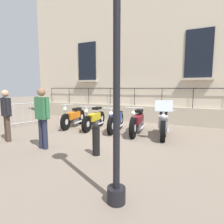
{
  "coord_description": "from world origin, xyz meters",
  "views": [
    {
      "loc": [
        6.63,
        3.09,
        1.71
      ],
      "look_at": [
        0.14,
        0.0,
        0.8
      ],
      "focal_mm": 30.11,
      "sensor_mm": 36.0,
      "label": 1
    }
  ],
  "objects_px": {
    "bollard": "(96,139)",
    "pedestrian_standing": "(42,115)",
    "motorcycle_silver": "(163,124)",
    "motorcycle_maroon": "(137,122)",
    "motorcycle_orange": "(74,117)",
    "crowd_barrier": "(27,113)",
    "pedestrian_walking": "(6,113)",
    "lamppost": "(117,24)",
    "motorcycle_blue": "(116,120)",
    "motorcycle_yellow": "(94,119)"
  },
  "relations": [
    {
      "from": "motorcycle_blue",
      "to": "motorcycle_maroon",
      "type": "bearing_deg",
      "value": 87.07
    },
    {
      "from": "bollard",
      "to": "pedestrian_walking",
      "type": "relative_size",
      "value": 0.5
    },
    {
      "from": "motorcycle_orange",
      "to": "pedestrian_standing",
      "type": "bearing_deg",
      "value": 20.84
    },
    {
      "from": "motorcycle_silver",
      "to": "bollard",
      "type": "relative_size",
      "value": 2.34
    },
    {
      "from": "motorcycle_silver",
      "to": "crowd_barrier",
      "type": "distance_m",
      "value": 6.1
    },
    {
      "from": "lamppost",
      "to": "pedestrian_standing",
      "type": "bearing_deg",
      "value": -116.3
    },
    {
      "from": "bollard",
      "to": "pedestrian_walking",
      "type": "distance_m",
      "value": 3.29
    },
    {
      "from": "bollard",
      "to": "motorcycle_silver",
      "type": "bearing_deg",
      "value": 154.98
    },
    {
      "from": "motorcycle_orange",
      "to": "pedestrian_walking",
      "type": "xyz_separation_m",
      "value": [
        2.81,
        -0.53,
        0.51
      ]
    },
    {
      "from": "lamppost",
      "to": "crowd_barrier",
      "type": "relative_size",
      "value": 2.23
    },
    {
      "from": "motorcycle_orange",
      "to": "motorcycle_maroon",
      "type": "distance_m",
      "value": 2.94
    },
    {
      "from": "pedestrian_walking",
      "to": "crowd_barrier",
      "type": "bearing_deg",
      "value": -142.74
    },
    {
      "from": "bollard",
      "to": "pedestrian_walking",
      "type": "xyz_separation_m",
      "value": [
        0.12,
        -3.24,
        0.52
      ]
    },
    {
      "from": "motorcycle_silver",
      "to": "pedestrian_walking",
      "type": "bearing_deg",
      "value": -58.6
    },
    {
      "from": "pedestrian_walking",
      "to": "motorcycle_maroon",
      "type": "bearing_deg",
      "value": 129.36
    },
    {
      "from": "motorcycle_silver",
      "to": "bollard",
      "type": "height_order",
      "value": "motorcycle_silver"
    },
    {
      "from": "bollard",
      "to": "pedestrian_walking",
      "type": "bearing_deg",
      "value": -87.88
    },
    {
      "from": "pedestrian_standing",
      "to": "motorcycle_blue",
      "type": "bearing_deg",
      "value": 162.45
    },
    {
      "from": "motorcycle_maroon",
      "to": "lamppost",
      "type": "height_order",
      "value": "lamppost"
    },
    {
      "from": "lamppost",
      "to": "motorcycle_silver",
      "type": "bearing_deg",
      "value": -178.86
    },
    {
      "from": "motorcycle_blue",
      "to": "motorcycle_yellow",
      "type": "bearing_deg",
      "value": -88.91
    },
    {
      "from": "motorcycle_yellow",
      "to": "motorcycle_maroon",
      "type": "height_order",
      "value": "motorcycle_maroon"
    },
    {
      "from": "crowd_barrier",
      "to": "pedestrian_walking",
      "type": "distance_m",
      "value": 2.69
    },
    {
      "from": "motorcycle_silver",
      "to": "pedestrian_standing",
      "type": "xyz_separation_m",
      "value": [
        2.79,
        -2.83,
        0.54
      ]
    },
    {
      "from": "motorcycle_silver",
      "to": "bollard",
      "type": "xyz_separation_m",
      "value": [
        2.6,
        -1.21,
        -0.03
      ]
    },
    {
      "from": "motorcycle_blue",
      "to": "pedestrian_standing",
      "type": "distance_m",
      "value": 3.15
    },
    {
      "from": "motorcycle_yellow",
      "to": "pedestrian_walking",
      "type": "relative_size",
      "value": 1.27
    },
    {
      "from": "motorcycle_silver",
      "to": "pedestrian_standing",
      "type": "distance_m",
      "value": 4.01
    },
    {
      "from": "pedestrian_standing",
      "to": "motorcycle_silver",
      "type": "bearing_deg",
      "value": 134.53
    },
    {
      "from": "motorcycle_silver",
      "to": "crowd_barrier",
      "type": "height_order",
      "value": "motorcycle_silver"
    },
    {
      "from": "motorcycle_blue",
      "to": "motorcycle_silver",
      "type": "bearing_deg",
      "value": 84.91
    },
    {
      "from": "motorcycle_maroon",
      "to": "motorcycle_orange",
      "type": "bearing_deg",
      "value": -89.41
    },
    {
      "from": "motorcycle_orange",
      "to": "motorcycle_yellow",
      "type": "distance_m",
      "value": 1.02
    },
    {
      "from": "motorcycle_blue",
      "to": "crowd_barrier",
      "type": "xyz_separation_m",
      "value": [
        0.77,
        -4.17,
        0.13
      ]
    },
    {
      "from": "crowd_barrier",
      "to": "pedestrian_walking",
      "type": "relative_size",
      "value": 1.08
    },
    {
      "from": "motorcycle_maroon",
      "to": "bollard",
      "type": "bearing_deg",
      "value": -4.69
    },
    {
      "from": "motorcycle_blue",
      "to": "bollard",
      "type": "xyz_separation_m",
      "value": [
        2.77,
        0.69,
        -0.01
      ]
    },
    {
      "from": "motorcycle_silver",
      "to": "lamppost",
      "type": "relative_size",
      "value": 0.49
    },
    {
      "from": "bollard",
      "to": "pedestrian_standing",
      "type": "bearing_deg",
      "value": -83.38
    },
    {
      "from": "motorcycle_silver",
      "to": "crowd_barrier",
      "type": "xyz_separation_m",
      "value": [
        0.6,
        -6.07,
        0.12
      ]
    },
    {
      "from": "motorcycle_maroon",
      "to": "pedestrian_walking",
      "type": "height_order",
      "value": "pedestrian_walking"
    },
    {
      "from": "motorcycle_yellow",
      "to": "lamppost",
      "type": "distance_m",
      "value": 5.72
    },
    {
      "from": "lamppost",
      "to": "pedestrian_standing",
      "type": "height_order",
      "value": "lamppost"
    },
    {
      "from": "bollard",
      "to": "pedestrian_standing",
      "type": "xyz_separation_m",
      "value": [
        0.19,
        -1.62,
        0.56
      ]
    },
    {
      "from": "bollard",
      "to": "pedestrian_standing",
      "type": "relative_size",
      "value": 0.48
    },
    {
      "from": "motorcycle_blue",
      "to": "bollard",
      "type": "distance_m",
      "value": 2.85
    },
    {
      "from": "lamppost",
      "to": "crowd_barrier",
      "type": "bearing_deg",
      "value": -120.56
    },
    {
      "from": "crowd_barrier",
      "to": "motorcycle_yellow",
      "type": "bearing_deg",
      "value": 103.27
    },
    {
      "from": "motorcycle_orange",
      "to": "lamppost",
      "type": "bearing_deg",
      "value": 42.89
    },
    {
      "from": "motorcycle_maroon",
      "to": "lamppost",
      "type": "bearing_deg",
      "value": 13.86
    }
  ]
}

